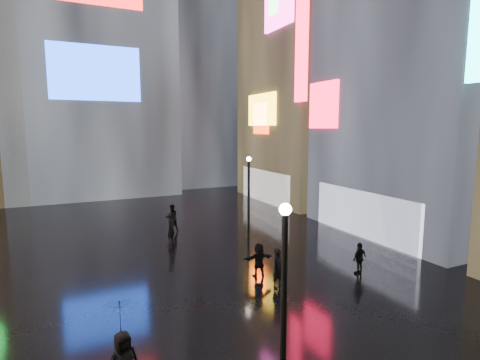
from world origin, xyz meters
TOP-DOWN VIEW (x-y plane):
  - ground at (0.00, 20.00)m, footprint 140.00×140.00m
  - building_right_mid at (15.98, 17.01)m, footprint 10.28×13.70m
  - building_right_far at (15.98, 30.00)m, footprint 10.28×12.00m
  - tower_flank_right at (9.00, 46.00)m, footprint 12.00×12.00m
  - lamp_near at (-1.34, 6.62)m, footprint 0.30×0.30m
  - lamp_far at (4.41, 20.07)m, footprint 0.30×0.30m
  - pedestrian_3 at (6.53, 12.38)m, footprint 0.95×0.53m
  - pedestrian_5 at (2.00, 14.16)m, footprint 1.52×0.60m
  - pedestrian_6 at (-0.39, 21.00)m, footprint 0.79×0.79m
  - pedestrian_7 at (0.36, 23.71)m, footprint 0.96×0.79m
  - umbrella_2 at (-4.94, 8.65)m, footprint 1.15×1.13m
  - pedestrian_8 at (2.18, 12.69)m, footprint 0.74×0.60m

SIDE VIEW (x-z plane):
  - ground at x=0.00m, z-range 0.00..0.00m
  - pedestrian_3 at x=6.53m, z-range 0.00..1.53m
  - pedestrian_5 at x=2.00m, z-range 0.00..1.60m
  - pedestrian_8 at x=2.18m, z-range 0.00..1.77m
  - pedestrian_7 at x=0.36m, z-range 0.00..1.83m
  - pedestrian_6 at x=-0.39m, z-range 0.00..1.86m
  - umbrella_2 at x=-4.94m, z-range 1.74..2.63m
  - lamp_near at x=-1.34m, z-range 0.34..5.54m
  - lamp_far at x=4.41m, z-range 0.34..5.54m
  - building_right_far at x=15.98m, z-range -0.02..27.98m
  - building_right_mid at x=15.98m, z-range -0.01..29.99m
  - tower_flank_right at x=9.00m, z-range 0.00..34.00m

